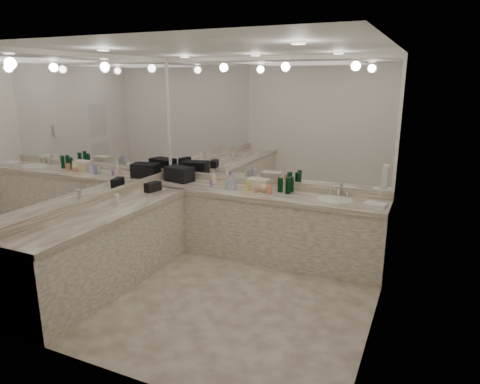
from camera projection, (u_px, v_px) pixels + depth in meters
The scene contains 36 objects.
floor at pixel (221, 295), 4.73m from camera, with size 3.20×3.20×0.00m, color beige.
ceiling at pixel (218, 48), 4.06m from camera, with size 3.20×3.20×0.00m, color white.
wall_back at pixel (271, 158), 5.72m from camera, with size 3.20×0.02×2.60m, color white.
wall_left at pixel (99, 168), 5.04m from camera, with size 0.02×3.00×2.60m, color white.
wall_right at pixel (381, 199), 3.76m from camera, with size 0.02×3.00×2.60m, color white.
vanity_back_base at pixel (261, 227), 5.68m from camera, with size 3.20×0.60×0.84m, color silver.
vanity_back_top at pixel (262, 194), 5.55m from camera, with size 3.20×0.64×0.06m, color beige.
vanity_left_base at pixel (107, 251), 4.88m from camera, with size 0.60×2.40×0.84m, color silver.
vanity_left_top at pixel (105, 213), 4.76m from camera, with size 0.64×2.42×0.06m, color beige.
backsplash_back at pixel (270, 183), 5.79m from camera, with size 3.20×0.04×0.10m, color beige.
backsplash_left at pixel (102, 197), 5.12m from camera, with size 0.04×3.00×0.10m, color beige.
mirror_back at pixel (271, 122), 5.58m from camera, with size 3.12×0.01×1.55m, color white.
mirror_left at pixel (96, 128), 4.91m from camera, with size 0.01×2.92×1.55m, color white.
sink at pixel (335, 200), 5.18m from camera, with size 0.44×0.44×0.03m, color white.
faucet at pixel (339, 190), 5.34m from camera, with size 0.24×0.16×0.14m, color silver.
wall_phone at pixel (386, 177), 4.38m from camera, with size 0.06×0.10×0.24m, color white.
door at pixel (369, 245), 3.39m from camera, with size 0.02×0.82×2.10m, color white.
black_toiletry_bag at pixel (179, 174), 6.10m from camera, with size 0.38×0.24×0.22m, color black.
black_bag_spill at pixel (153, 187), 5.56m from camera, with size 0.10×0.22×0.12m, color black.
cream_cosmetic_case at pixel (259, 184), 5.62m from camera, with size 0.28×0.17×0.16m, color beige.
hand_towel at pixel (375, 205), 4.90m from camera, with size 0.25×0.16×0.04m, color white.
lotion_left at pixel (117, 200), 4.94m from camera, with size 0.05×0.05×0.12m, color white.
soap_bottle_a at pixel (214, 178), 5.92m from camera, with size 0.07×0.07×0.19m, color white.
soap_bottle_b at pixel (232, 182), 5.64m from camera, with size 0.10×0.10×0.21m, color #B5AECA.
soap_bottle_c at pixel (264, 185), 5.53m from camera, with size 0.13×0.13×0.17m, color beige.
green_bottle_0 at pixel (291, 184), 5.52m from camera, with size 0.07×0.07×0.20m, color #094828.
green_bottle_1 at pixel (280, 185), 5.53m from camera, with size 0.07×0.07×0.18m, color #094828.
green_bottle_2 at pixel (288, 186), 5.43m from camera, with size 0.06×0.06×0.21m, color #094828.
amenity_bottle_0 at pixel (176, 179), 6.04m from camera, with size 0.04×0.04×0.09m, color white.
amenity_bottle_1 at pixel (211, 183), 5.82m from camera, with size 0.04×0.04×0.09m, color #9966B2.
amenity_bottle_2 at pixel (248, 187), 5.60m from camera, with size 0.05×0.05×0.10m, color white.
amenity_bottle_3 at pixel (269, 189), 5.44m from camera, with size 0.06×0.06×0.11m, color #E57F66.
amenity_bottle_4 at pixel (256, 190), 5.50m from camera, with size 0.05×0.05×0.07m, color #E57F66.
amenity_bottle_5 at pixel (227, 184), 5.71m from camera, with size 0.06×0.06×0.11m, color silver.
amenity_bottle_6 at pixel (261, 187), 5.62m from camera, with size 0.06×0.06×0.09m, color white.
amenity_bottle_7 at pixel (248, 186), 5.57m from camera, with size 0.04×0.04×0.13m, color #F2D84C.
Camera 1 is at (1.97, -3.80, 2.32)m, focal length 32.00 mm.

